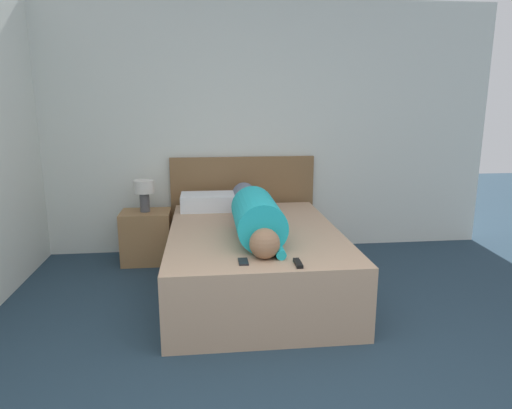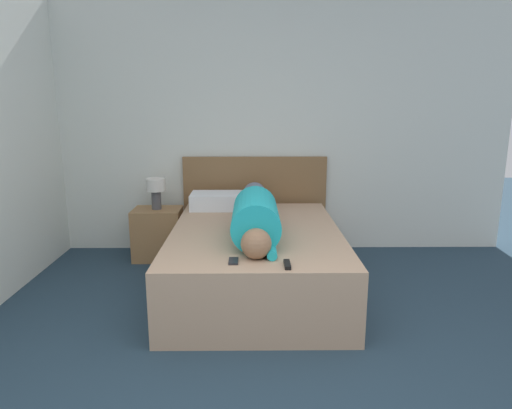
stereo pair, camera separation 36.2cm
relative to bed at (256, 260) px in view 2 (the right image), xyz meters
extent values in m
cube|color=silver|center=(0.03, 1.18, 1.03)|extent=(5.34, 0.06, 2.60)
cube|color=tan|center=(0.00, 0.00, 0.00)|extent=(1.40, 1.99, 0.54)
cube|color=brown|center=(0.00, 1.11, 0.24)|extent=(1.52, 0.04, 1.02)
cube|color=olive|center=(-1.00, 0.81, -0.01)|extent=(0.48, 0.37, 0.52)
cylinder|color=#4C4C51|center=(-1.00, 0.81, 0.35)|extent=(0.10, 0.10, 0.19)
cylinder|color=silver|center=(-1.00, 0.81, 0.51)|extent=(0.20, 0.20, 0.12)
sphere|color=#936B4C|center=(0.00, -0.72, 0.37)|extent=(0.21, 0.21, 0.21)
cylinder|color=#1EADB7|center=(0.00, -0.29, 0.45)|extent=(0.36, 0.73, 0.36)
cylinder|color=slate|center=(0.00, 0.51, 0.39)|extent=(0.24, 0.87, 0.24)
cylinder|color=#1EADB7|center=(0.10, -0.67, 0.30)|extent=(0.07, 0.22, 0.07)
cube|color=white|center=(-0.35, 0.78, 0.35)|extent=(0.59, 0.35, 0.16)
cube|color=black|center=(0.20, -0.87, 0.28)|extent=(0.04, 0.15, 0.02)
cube|color=black|center=(-0.16, -0.79, 0.27)|extent=(0.06, 0.13, 0.01)
camera|label=1|loc=(-0.40, -3.66, 1.32)|focal=32.00mm
camera|label=2|loc=(-0.03, -3.68, 1.32)|focal=32.00mm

